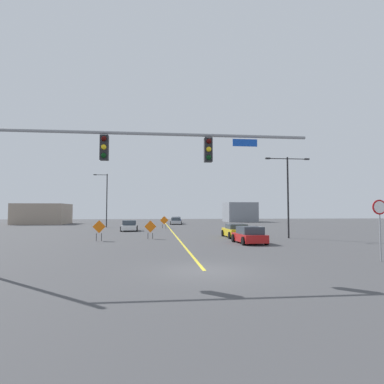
% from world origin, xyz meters
% --- Properties ---
extents(ground, '(183.39, 183.39, 0.00)m').
position_xyz_m(ground, '(0.00, 0.00, 0.00)').
color(ground, '#444447').
extents(road_centre_stripe, '(0.16, 101.89, 0.01)m').
position_xyz_m(road_centre_stripe, '(0.00, 50.94, 0.00)').
color(road_centre_stripe, yellow).
rests_on(road_centre_stripe, ground).
extents(traffic_signal_assembly, '(13.29, 0.44, 6.47)m').
position_xyz_m(traffic_signal_assembly, '(-4.06, -0.01, 4.77)').
color(traffic_signal_assembly, gray).
rests_on(traffic_signal_assembly, ground).
extents(stop_sign, '(0.76, 0.07, 3.11)m').
position_xyz_m(stop_sign, '(9.23, 1.59, 2.18)').
color(stop_sign, gray).
rests_on(stop_sign, ground).
extents(street_lamp_near_right, '(4.30, 0.24, 7.64)m').
position_xyz_m(street_lamp_near_right, '(10.35, 15.70, 4.62)').
color(street_lamp_near_right, black).
rests_on(street_lamp_near_right, ground).
extents(street_lamp_far_right, '(2.18, 0.24, 8.38)m').
position_xyz_m(street_lamp_far_right, '(-9.83, 38.54, 4.64)').
color(street_lamp_far_right, black).
rests_on(street_lamp_far_right, ground).
extents(construction_sign_left_lane, '(1.24, 0.06, 1.82)m').
position_xyz_m(construction_sign_left_lane, '(-0.78, 34.40, 1.12)').
color(construction_sign_left_lane, orange).
rests_on(construction_sign_left_lane, ground).
extents(construction_sign_right_lane, '(1.08, 0.31, 1.76)m').
position_xyz_m(construction_sign_right_lane, '(-6.84, 14.78, 1.10)').
color(construction_sign_right_lane, orange).
rests_on(construction_sign_right_lane, ground).
extents(construction_sign_median_far, '(1.10, 0.20, 1.67)m').
position_xyz_m(construction_sign_median_far, '(-2.53, 16.34, 1.04)').
color(construction_sign_median_far, orange).
rests_on(construction_sign_median_far, ground).
extents(car_red_far, '(2.14, 3.90, 1.33)m').
position_xyz_m(car_red_far, '(5.25, 11.21, 0.64)').
color(car_red_far, red).
rests_on(car_red_far, ground).
extents(car_white_near, '(2.21, 3.90, 1.35)m').
position_xyz_m(car_white_near, '(-5.38, 28.83, 0.63)').
color(car_white_near, white).
rests_on(car_white_near, ground).
extents(car_yellow_approaching, '(2.08, 4.42, 1.29)m').
position_xyz_m(car_yellow_approaching, '(5.62, 17.03, 0.62)').
color(car_yellow_approaching, gold).
rests_on(car_yellow_approaching, ground).
extents(car_blue_distant, '(2.22, 4.61, 1.33)m').
position_xyz_m(car_blue_distant, '(2.27, 55.47, 0.65)').
color(car_blue_distant, '#1E389E').
rests_on(car_blue_distant, ground).
extents(car_silver_mid, '(2.37, 4.64, 1.29)m').
position_xyz_m(car_silver_mid, '(1.83, 48.75, 0.62)').
color(car_silver_mid, '#B7BABF').
rests_on(car_silver_mid, ground).
extents(roadside_building_east, '(6.88, 7.78, 4.55)m').
position_xyz_m(roadside_building_east, '(17.97, 62.50, 2.28)').
color(roadside_building_east, gray).
rests_on(roadside_building_east, ground).
extents(roadside_building_west, '(9.34, 8.43, 3.96)m').
position_xyz_m(roadside_building_west, '(-24.09, 53.24, 1.98)').
color(roadside_building_west, gray).
rests_on(roadside_building_west, ground).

